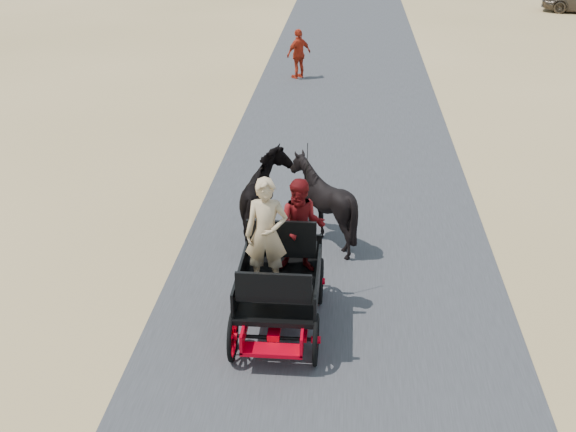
# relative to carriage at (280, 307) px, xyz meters

# --- Properties ---
(ground) EXTENTS (140.00, 140.00, 0.00)m
(ground) POSITION_rel_carriage_xyz_m (0.84, -2.36, -0.36)
(ground) COLOR tan
(road) EXTENTS (6.00, 140.00, 0.01)m
(road) POSITION_rel_carriage_xyz_m (0.84, -2.36, -0.35)
(road) COLOR #38383A
(road) RESTS_ON ground
(carriage) EXTENTS (1.30, 2.40, 0.72)m
(carriage) POSITION_rel_carriage_xyz_m (0.00, 0.00, 0.00)
(carriage) COLOR black
(carriage) RESTS_ON ground
(horse_left) EXTENTS (0.91, 2.01, 1.70)m
(horse_left) POSITION_rel_carriage_xyz_m (-0.55, 3.00, 0.49)
(horse_left) COLOR black
(horse_left) RESTS_ON ground
(horse_right) EXTENTS (1.37, 1.54, 1.70)m
(horse_right) POSITION_rel_carriage_xyz_m (0.55, 3.00, 0.49)
(horse_right) COLOR black
(horse_right) RESTS_ON ground
(driver_man) EXTENTS (0.66, 0.43, 1.80)m
(driver_man) POSITION_rel_carriage_xyz_m (-0.20, 0.05, 1.26)
(driver_man) COLOR tan
(driver_man) RESTS_ON carriage
(passenger_woman) EXTENTS (0.77, 0.60, 1.58)m
(passenger_woman) POSITION_rel_carriage_xyz_m (0.30, 0.60, 1.15)
(passenger_woman) COLOR #660C0F
(passenger_woman) RESTS_ON carriage
(pedestrian) EXTENTS (1.03, 0.99, 1.73)m
(pedestrian) POSITION_rel_carriage_xyz_m (-0.80, 15.60, 0.50)
(pedestrian) COLOR #AE2913
(pedestrian) RESTS_ON ground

